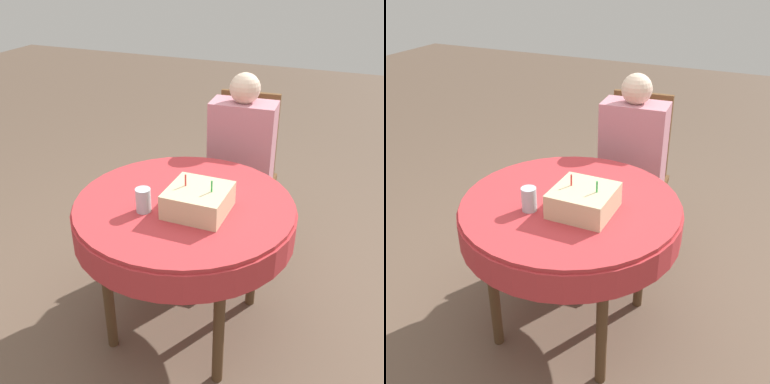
% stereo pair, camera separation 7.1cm
% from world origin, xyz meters
% --- Properties ---
extents(ground_plane, '(12.00, 12.00, 0.00)m').
position_xyz_m(ground_plane, '(0.00, 0.00, 0.00)').
color(ground_plane, brown).
extents(dining_table, '(1.01, 1.01, 0.73)m').
position_xyz_m(dining_table, '(0.00, 0.00, 0.64)').
color(dining_table, '#BC3338').
rests_on(dining_table, ground_plane).
extents(chair, '(0.43, 0.43, 0.98)m').
position_xyz_m(chair, '(0.03, 0.87, 0.52)').
color(chair, brown).
rests_on(chair, ground_plane).
extents(person, '(0.39, 0.31, 1.14)m').
position_xyz_m(person, '(0.04, 0.78, 0.68)').
color(person, beige).
rests_on(person, ground_plane).
extents(birthday_cake, '(0.26, 0.26, 0.16)m').
position_xyz_m(birthday_cake, '(0.09, -0.06, 0.79)').
color(birthday_cake, beige).
rests_on(birthday_cake, dining_table).
extents(drinking_glass, '(0.07, 0.07, 0.11)m').
position_xyz_m(drinking_glass, '(-0.13, -0.14, 0.79)').
color(drinking_glass, silver).
rests_on(drinking_glass, dining_table).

